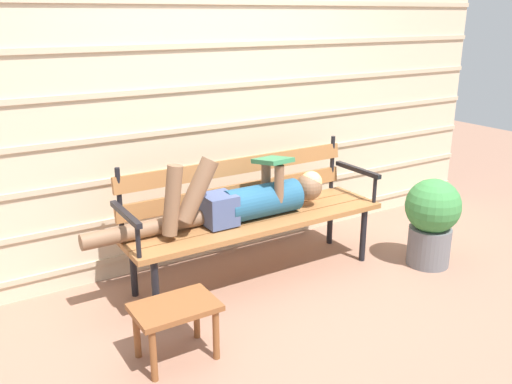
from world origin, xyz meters
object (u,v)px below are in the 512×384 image
Objects in this scene: reclining_person at (244,200)px; potted_plant at (432,218)px; park_bench at (251,209)px; footstool at (175,315)px.

reclining_person reaches higher than potted_plant.
park_bench reaches higher than footstool.
reclining_person is 1.00m from footstool.
reclining_person is (-0.10, -0.07, 0.10)m from park_bench.
park_bench is 4.22× the size of footstool.
park_bench reaches higher than potted_plant.
footstool is 0.67× the size of potted_plant.
footstool is (-0.76, -0.57, -0.33)m from reclining_person.
potted_plant is (2.03, 0.09, 0.10)m from footstool.
reclining_person is 1.38m from potted_plant.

